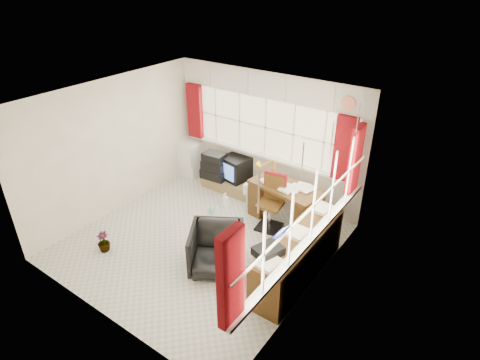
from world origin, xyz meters
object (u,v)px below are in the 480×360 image
(desk, at_px, (285,202))
(office_chair, at_px, (216,250))
(desk_lamp, at_px, (274,166))
(radiator, at_px, (256,202))
(tv_bench, at_px, (235,186))
(crt_tv, at_px, (236,168))
(task_chair, at_px, (272,199))
(credenza, at_px, (299,255))
(mini_fridge, at_px, (191,158))

(desk, relative_size, office_chair, 1.69)
(desk_lamp, relative_size, radiator, 0.79)
(radiator, xyz_separation_m, tv_bench, (-0.81, 0.42, -0.11))
(office_chair, bearing_deg, crt_tv, 87.78)
(desk_lamp, xyz_separation_m, task_chair, (0.13, -0.23, -0.52))
(radiator, relative_size, tv_bench, 0.41)
(tv_bench, distance_m, crt_tv, 0.38)
(task_chair, height_order, credenza, task_chair)
(desk_lamp, height_order, crt_tv, desk_lamp)
(office_chair, relative_size, credenza, 0.40)
(radiator, bearing_deg, desk_lamp, 9.68)
(desk, xyz_separation_m, tv_bench, (-1.39, 0.37, -0.29))
(tv_bench, bearing_deg, desk_lamp, -17.98)
(task_chair, distance_m, mini_fridge, 2.60)
(desk_lamp, xyz_separation_m, mini_fridge, (-2.38, 0.44, -0.67))
(office_chair, bearing_deg, mini_fridge, 106.85)
(credenza, bearing_deg, crt_tv, 145.27)
(office_chair, relative_size, mini_fridge, 1.04)
(desk_lamp, bearing_deg, radiator, -170.32)
(desk, bearing_deg, mini_fridge, 170.59)
(task_chair, height_order, office_chair, task_chair)
(credenza, bearing_deg, tv_bench, 146.30)
(tv_bench, height_order, mini_fridge, mini_fridge)
(crt_tv, distance_m, mini_fridge, 1.22)
(task_chair, bearing_deg, radiator, 158.81)
(desk_lamp, xyz_separation_m, tv_bench, (-1.13, 0.37, -0.94))
(radiator, xyz_separation_m, crt_tv, (-0.85, 0.51, 0.26))
(desk, height_order, crt_tv, desk)
(task_chair, bearing_deg, credenza, -42.16)
(office_chair, height_order, tv_bench, office_chair)
(task_chair, xyz_separation_m, tv_bench, (-1.26, 0.60, -0.41))
(mini_fridge, bearing_deg, crt_tv, 0.67)
(desk_lamp, relative_size, task_chair, 0.45)
(desk, relative_size, radiator, 2.36)
(office_chair, height_order, radiator, office_chair)
(task_chair, relative_size, radiator, 1.75)
(desk_lamp, bearing_deg, task_chair, -61.22)
(desk, relative_size, crt_tv, 2.23)
(mini_fridge, bearing_deg, tv_bench, -3.26)
(crt_tv, bearing_deg, task_chair, -27.75)
(tv_bench, bearing_deg, office_chair, -60.53)
(mini_fridge, bearing_deg, task_chair, -14.90)
(desk_lamp, height_order, task_chair, desk_lamp)
(radiator, bearing_deg, mini_fridge, 166.52)
(desk_lamp, bearing_deg, office_chair, -88.28)
(desk, relative_size, desk_lamp, 2.98)
(desk, height_order, task_chair, task_chair)
(desk_lamp, xyz_separation_m, credenza, (1.15, -1.15, -0.67))
(office_chair, xyz_separation_m, crt_tv, (-1.22, 2.18, 0.12))
(desk, xyz_separation_m, credenza, (0.89, -1.15, -0.03))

